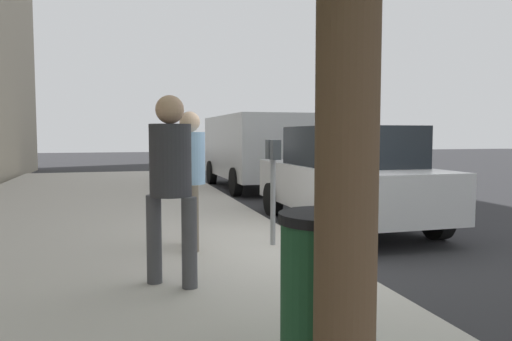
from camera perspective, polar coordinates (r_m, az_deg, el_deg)
name	(u,v)px	position (r m, az deg, el deg)	size (l,w,h in m)	color
ground_plane	(309,253)	(6.86, 6.25, -9.57)	(80.00, 80.00, 0.00)	#2B2B2D
sidewalk_slab	(78,263)	(6.41, -20.01, -10.10)	(28.00, 6.00, 0.15)	#B7B2A8
parking_meter	(273,169)	(6.53, 2.00, 0.13)	(0.36, 0.12, 1.41)	gray
pedestrian_at_meter	(190,168)	(6.35, -7.68, 0.28)	(0.54, 0.39, 1.78)	#726656
pedestrian_bystander	(171,173)	(4.80, -9.92, -0.26)	(0.40, 0.47, 1.86)	#47474C
parked_sedan_near	(346,176)	(8.77, 10.48, -0.66)	(4.43, 2.03, 1.77)	silver
parked_van_far	(253,147)	(14.75, -0.35, 2.77)	(5.22, 2.16, 2.18)	silver
trash_bin	(326,294)	(3.11, 8.16, -14.07)	(0.59, 0.59, 1.01)	#1E4C2D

